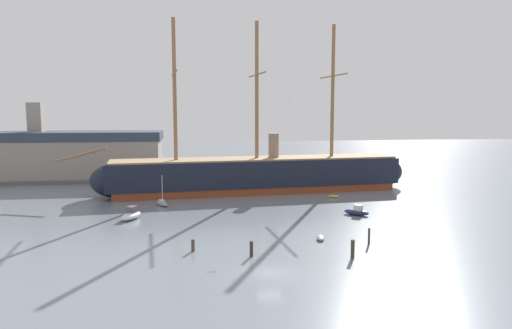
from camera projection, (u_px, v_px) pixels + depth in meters
The scene contains 15 objects.
ground_plane at pixel (269, 273), 48.18m from camera, with size 400.00×400.00×0.00m, color slate.
tall_ship at pixel (257, 174), 94.90m from camera, with size 70.63×17.35×33.99m.
dinghy_foreground_right at pixel (321, 238), 60.33m from camera, with size 1.46×2.42×0.53m.
motorboat_mid_left at pixel (131, 215), 71.59m from camera, with size 3.69×5.06×1.96m.
motorboat_mid_right at pixel (357, 211), 74.38m from camera, with size 4.20×3.92×1.71m.
sailboat_alongside_bow at pixel (162, 203), 81.68m from camera, with size 2.97×4.29×5.43m.
dinghy_alongside_stern at pixel (334, 196), 89.36m from camera, with size 2.13×1.29×0.47m.
motorboat_far_right at pixel (367, 184), 101.42m from camera, with size 4.51×3.80×1.78m.
dinghy_distant_centre at pixel (236, 178), 112.26m from camera, with size 1.92×2.32×0.51m.
mooring_piling_nearest at pixel (369, 236), 58.23m from camera, with size 0.29×0.29×2.07m, color #4C3D2D.
mooring_piling_left_pair at pixel (193, 245), 55.45m from camera, with size 0.42×0.42×1.43m, color #4C3D2D.
mooring_piling_right_pair at pixel (353, 249), 52.75m from camera, with size 0.43×0.43×2.13m, color #423323.
mooring_piling_midwater at pixel (251, 249), 53.41m from camera, with size 0.39×0.39×1.79m, color #382B1E.
dockside_warehouse_left at pixel (71, 156), 111.31m from camera, with size 45.72×15.15×18.37m.
seagull_in_flight at pixel (289, 100), 76.30m from camera, with size 1.14×0.41×0.13m.
Camera 1 is at (-7.31, -45.98, 16.74)m, focal length 32.79 mm.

